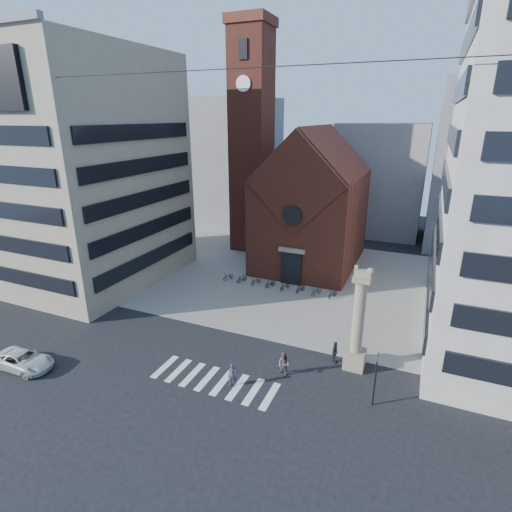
% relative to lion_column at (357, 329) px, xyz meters
% --- Properties ---
extents(ground, '(120.00, 120.00, 0.00)m').
position_rel_lion_column_xyz_m(ground, '(-10.01, -3.00, -3.46)').
color(ground, black).
rests_on(ground, ground).
extents(piazza, '(46.00, 30.00, 0.05)m').
position_rel_lion_column_xyz_m(piazza, '(-10.01, 16.00, -3.43)').
color(piazza, gray).
rests_on(piazza, ground).
extents(zebra_crossing, '(10.20, 3.20, 0.01)m').
position_rel_lion_column_xyz_m(zebra_crossing, '(-9.46, -6.00, -3.45)').
color(zebra_crossing, white).
rests_on(zebra_crossing, ground).
extents(church, '(12.00, 16.65, 18.00)m').
position_rel_lion_column_xyz_m(church, '(-10.01, 22.04, 4.53)').
color(church, brown).
rests_on(church, ground).
extents(campanile, '(5.50, 5.50, 31.20)m').
position_rel_lion_column_xyz_m(campanile, '(-20.01, 25.00, 12.28)').
color(campanile, brown).
rests_on(campanile, ground).
extents(building_left, '(18.00, 20.00, 26.00)m').
position_rel_lion_column_xyz_m(building_left, '(-34.01, 7.00, 9.54)').
color(building_left, gray).
rests_on(building_left, ground).
extents(bg_block_left, '(16.00, 14.00, 22.00)m').
position_rel_lion_column_xyz_m(bg_block_left, '(-30.01, 37.00, 7.54)').
color(bg_block_left, gray).
rests_on(bg_block_left, ground).
extents(bg_block_mid, '(14.00, 12.00, 18.00)m').
position_rel_lion_column_xyz_m(bg_block_mid, '(-4.01, 42.00, 5.54)').
color(bg_block_mid, gray).
rests_on(bg_block_mid, ground).
extents(bg_block_right, '(16.00, 14.00, 24.00)m').
position_rel_lion_column_xyz_m(bg_block_right, '(11.99, 39.00, 8.54)').
color(bg_block_right, gray).
rests_on(bg_block_right, ground).
extents(lion_column, '(1.63, 1.60, 8.68)m').
position_rel_lion_column_xyz_m(lion_column, '(0.00, 0.00, 0.00)').
color(lion_column, gray).
rests_on(lion_column, ground).
extents(traffic_light, '(0.13, 0.16, 4.30)m').
position_rel_lion_column_xyz_m(traffic_light, '(1.99, -4.00, -1.17)').
color(traffic_light, black).
rests_on(traffic_light, ground).
extents(white_car, '(5.17, 2.58, 1.41)m').
position_rel_lion_column_xyz_m(white_car, '(-24.25, -10.59, -2.75)').
color(white_car, silver).
rests_on(white_car, ground).
extents(pedestrian_0, '(0.73, 0.55, 1.83)m').
position_rel_lion_column_xyz_m(pedestrian_0, '(-7.92, -5.97, -2.54)').
color(pedestrian_0, '#352D3E').
rests_on(pedestrian_0, ground).
extents(pedestrian_1, '(1.15, 1.02, 1.97)m').
position_rel_lion_column_xyz_m(pedestrian_1, '(-4.85, -3.24, -2.47)').
color(pedestrian_1, '#645350').
rests_on(pedestrian_1, ground).
extents(pedestrian_2, '(0.54, 1.14, 1.90)m').
position_rel_lion_column_xyz_m(pedestrian_2, '(-1.62, 0.00, -2.51)').
color(pedestrian_2, '#25242B').
rests_on(pedestrian_2, ground).
extents(scooter_0, '(1.18, 1.76, 0.87)m').
position_rel_lion_column_xyz_m(scooter_0, '(-17.47, 12.02, -2.97)').
color(scooter_0, black).
rests_on(scooter_0, piazza).
extents(scooter_1, '(1.04, 1.67, 0.97)m').
position_rel_lion_column_xyz_m(scooter_1, '(-15.62, 12.02, -2.92)').
color(scooter_1, black).
rests_on(scooter_1, piazza).
extents(scooter_2, '(1.18, 1.76, 0.87)m').
position_rel_lion_column_xyz_m(scooter_2, '(-13.78, 12.02, -2.97)').
color(scooter_2, black).
rests_on(scooter_2, piazza).
extents(scooter_3, '(1.04, 1.67, 0.97)m').
position_rel_lion_column_xyz_m(scooter_3, '(-11.93, 12.02, -2.92)').
color(scooter_3, black).
rests_on(scooter_3, piazza).
extents(scooter_4, '(1.18, 1.76, 0.87)m').
position_rel_lion_column_xyz_m(scooter_4, '(-10.09, 12.02, -2.97)').
color(scooter_4, black).
rests_on(scooter_4, piazza).
extents(scooter_5, '(1.04, 1.67, 0.97)m').
position_rel_lion_column_xyz_m(scooter_5, '(-8.24, 12.02, -2.92)').
color(scooter_5, black).
rests_on(scooter_5, piazza).
extents(scooter_6, '(1.18, 1.76, 0.87)m').
position_rel_lion_column_xyz_m(scooter_6, '(-6.40, 12.02, -2.97)').
color(scooter_6, black).
rests_on(scooter_6, piazza).
extents(scooter_7, '(1.04, 1.67, 0.97)m').
position_rel_lion_column_xyz_m(scooter_7, '(-4.55, 12.02, -2.92)').
color(scooter_7, black).
rests_on(scooter_7, piazza).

